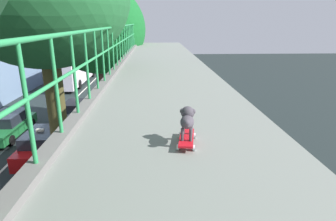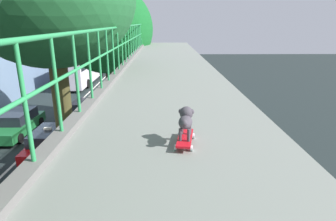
{
  "view_description": "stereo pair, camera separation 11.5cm",
  "coord_description": "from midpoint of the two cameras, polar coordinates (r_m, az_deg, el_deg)",
  "views": [
    {
      "loc": [
        0.9,
        -2.09,
        6.8
      ],
      "look_at": [
        1.07,
        1.57,
        5.65
      ],
      "focal_mm": 30.27,
      "sensor_mm": 36.0,
      "label": 1
    },
    {
      "loc": [
        1.01,
        -2.09,
        6.8
      ],
      "look_at": [
        1.07,
        1.57,
        5.65
      ],
      "focal_mm": 30.27,
      "sensor_mm": 36.0,
      "label": 2
    }
  ],
  "objects": [
    {
      "name": "overpass_deck",
      "position": [
        2.61,
        2.03,
        -19.08
      ],
      "size": [
        2.88,
        35.21,
        0.36
      ],
      "color": "gray",
      "rests_on": "bridge_pier"
    },
    {
      "name": "green_railing",
      "position": [
        2.63,
        -29.94,
        -8.8
      ],
      "size": [
        0.2,
        33.45,
        1.25
      ],
      "color": "slate",
      "rests_on": "overpass_deck"
    },
    {
      "name": "car_red_taxi_fifth",
      "position": [
        16.18,
        -23.95,
        -6.16
      ],
      "size": [
        1.75,
        4.38,
        1.63
      ],
      "color": "red",
      "rests_on": "ground"
    },
    {
      "name": "car_green_sixth",
      "position": [
        20.15,
        -29.76,
        -2.55
      ],
      "size": [
        1.97,
        4.6,
        1.42
      ],
      "color": "#1D6C32",
      "rests_on": "ground"
    },
    {
      "name": "car_grey_seventh",
      "position": [
        21.43,
        -17.98,
        -0.04
      ],
      "size": [
        1.85,
        4.06,
        1.38
      ],
      "color": "slate",
      "rests_on": "ground"
    },
    {
      "name": "city_bus",
      "position": [
        34.31,
        -18.41,
        8.48
      ],
      "size": [
        2.59,
        11.04,
        3.44
      ],
      "color": "white",
      "rests_on": "ground"
    },
    {
      "name": "roadside_tree_far",
      "position": [
        18.59,
        -14.05,
        15.57
      ],
      "size": [
        5.8,
        5.8,
        9.09
      ],
      "color": "brown",
      "rests_on": "ground"
    },
    {
      "name": "toy_skateboard",
      "position": [
        3.33,
        2.77,
        -5.59
      ],
      "size": [
        0.27,
        0.57,
        0.09
      ],
      "color": "red",
      "rests_on": "overpass_deck"
    },
    {
      "name": "small_dog",
      "position": [
        3.27,
        2.9,
        -1.69
      ],
      "size": [
        0.21,
        0.4,
        0.34
      ],
      "color": "#48414A",
      "rests_on": "toy_skateboard"
    }
  ]
}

